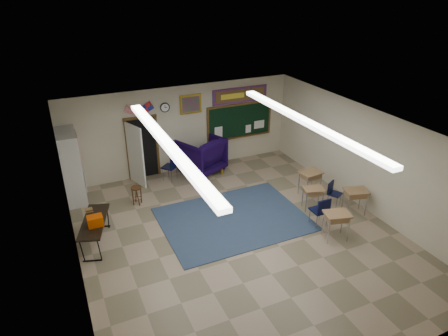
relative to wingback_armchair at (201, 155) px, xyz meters
name	(u,v)px	position (x,y,z in m)	size (l,w,h in m)	color
floor	(240,236)	(-0.52, -4.08, -0.62)	(9.00, 9.00, 0.00)	gray
back_wall	(182,129)	(-0.52, 0.42, 0.88)	(8.00, 0.04, 3.00)	beige
front_wall	(369,311)	(-0.52, -8.58, 0.88)	(8.00, 0.04, 3.00)	beige
left_wall	(72,224)	(-4.52, -4.08, 0.88)	(0.04, 9.00, 3.00)	beige
right_wall	(365,159)	(3.48, -4.08, 0.88)	(0.04, 9.00, 3.00)	beige
ceiling	(242,130)	(-0.52, -4.08, 2.38)	(8.00, 9.00, 0.04)	silver
area_rug	(233,219)	(-0.32, -3.28, -0.61)	(4.00, 3.00, 0.02)	#2C3C55
fluorescent_strips	(242,132)	(-0.52, -4.08, 2.32)	(3.86, 6.00, 0.10)	white
doorway	(141,150)	(-2.02, 0.28, 0.44)	(1.10, 0.89, 2.16)	black
chalkboard	(240,122)	(1.68, 0.39, 0.84)	(2.55, 0.14, 1.30)	#543A18
bulletin_board	(240,95)	(1.68, 0.39, 1.83)	(2.10, 0.05, 0.55)	#AD210E
framed_art_print	(191,104)	(-0.17, 0.39, 1.73)	(0.75, 0.05, 0.65)	#AA8820
wall_clock	(165,107)	(-1.07, 0.39, 1.73)	(0.32, 0.05, 0.32)	black
wall_flags	(139,107)	(-1.92, 0.36, 1.86)	(1.16, 0.06, 0.70)	red
storage_cabinet	(71,167)	(-4.23, -0.23, 0.48)	(0.59, 1.25, 2.20)	#BBBBB6
wingback_armchair	(201,155)	(0.00, 0.00, 0.00)	(1.33, 1.37, 1.24)	black
student_chair_reading	(170,167)	(-1.21, -0.19, -0.17)	(0.45, 0.45, 0.90)	black
student_chair_desk_a	(319,211)	(1.69, -4.49, -0.18)	(0.45, 0.45, 0.89)	black
student_chair_desk_b	(335,194)	(2.76, -3.84, -0.25)	(0.37, 0.37, 0.75)	black
student_desk_front_left	(313,197)	(2.03, -3.74, -0.23)	(0.69, 0.60, 0.70)	brown
student_desk_front_right	(310,182)	(2.48, -2.97, -0.18)	(0.70, 0.56, 0.79)	brown
student_desk_back_left	(336,224)	(1.70, -5.20, -0.19)	(0.75, 0.63, 0.77)	brown
student_desk_back_right	(355,200)	(2.99, -4.43, -0.19)	(0.75, 0.64, 0.77)	brown
folding_table	(96,231)	(-4.01, -2.84, -0.25)	(1.02, 1.74, 0.94)	black
wooden_stool	(137,195)	(-2.59, -1.31, -0.33)	(0.32, 0.32, 0.57)	#442E14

